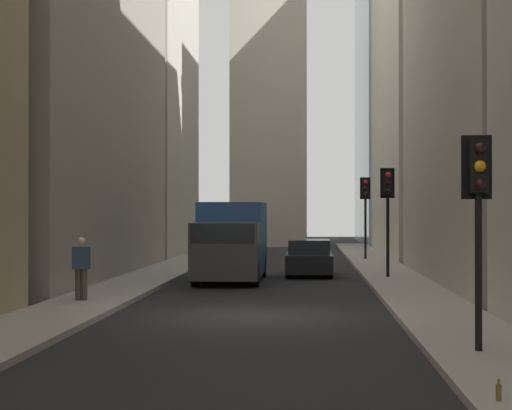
# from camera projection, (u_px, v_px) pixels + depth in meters

# --- Properties ---
(ground_plane) EXTENTS (135.00, 135.00, 0.00)m
(ground_plane) POSITION_uv_depth(u_px,v_px,m) (251.00, 316.00, 20.89)
(ground_plane) COLOR black
(sidewalk_right) EXTENTS (90.00, 2.20, 0.14)m
(sidewalk_right) POSITION_uv_depth(u_px,v_px,m) (66.00, 312.00, 21.17)
(sidewalk_right) COLOR gray
(sidewalk_right) RESTS_ON ground_plane
(sidewalk_left) EXTENTS (90.00, 2.20, 0.14)m
(sidewalk_left) POSITION_uv_depth(u_px,v_px,m) (441.00, 315.00, 20.62)
(sidewalk_left) COLOR gray
(sidewalk_left) RESTS_ON ground_plane
(building_left_far) EXTENTS (17.99, 10.50, 23.52)m
(building_left_far) POSITION_uv_depth(u_px,v_px,m) (471.00, 49.00, 49.60)
(building_left_far) COLOR beige
(building_left_far) RESTS_ON ground_plane
(building_right_far) EXTENTS (12.25, 10.00, 28.92)m
(building_right_far) POSITION_uv_depth(u_px,v_px,m) (98.00, 2.00, 49.66)
(building_right_far) COLOR #B7B2A5
(building_right_far) RESTS_ON ground_plane
(church_spire) EXTENTS (6.04, 6.04, 33.97)m
(church_spire) POSITION_uv_depth(u_px,v_px,m) (270.00, 6.00, 64.81)
(church_spire) COLOR #A8A091
(church_spire) RESTS_ON ground_plane
(delivery_truck) EXTENTS (6.46, 2.25, 2.84)m
(delivery_truck) POSITION_uv_depth(u_px,v_px,m) (231.00, 241.00, 31.45)
(delivery_truck) COLOR #285699
(delivery_truck) RESTS_ON ground_plane
(sedan_black) EXTENTS (4.30, 1.78, 1.42)m
(sedan_black) POSITION_uv_depth(u_px,v_px,m) (309.00, 259.00, 34.15)
(sedan_black) COLOR black
(sedan_black) RESTS_ON ground_plane
(traffic_light_foreground) EXTENTS (0.43, 0.52, 3.68)m
(traffic_light_foreground) POSITION_uv_depth(u_px,v_px,m) (478.00, 192.00, 14.83)
(traffic_light_foreground) COLOR black
(traffic_light_foreground) RESTS_ON sidewalk_left
(traffic_light_midblock) EXTENTS (0.43, 0.52, 3.96)m
(traffic_light_midblock) POSITION_uv_depth(u_px,v_px,m) (388.00, 197.00, 31.74)
(traffic_light_midblock) COLOR black
(traffic_light_midblock) RESTS_ON sidewalk_left
(traffic_light_far_junction) EXTENTS (0.43, 0.52, 4.11)m
(traffic_light_far_junction) POSITION_uv_depth(u_px,v_px,m) (365.00, 199.00, 43.86)
(traffic_light_far_junction) COLOR black
(traffic_light_far_junction) RESTS_ON sidewalk_left
(pedestrian) EXTENTS (0.26, 0.44, 1.68)m
(pedestrian) POSITION_uv_depth(u_px,v_px,m) (81.00, 266.00, 23.34)
(pedestrian) COLOR #473D33
(pedestrian) RESTS_ON sidewalk_right
(discarded_bottle) EXTENTS (0.07, 0.07, 0.27)m
(discarded_bottle) POSITION_uv_depth(u_px,v_px,m) (499.00, 392.00, 10.87)
(discarded_bottle) COLOR brown
(discarded_bottle) RESTS_ON sidewalk_left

